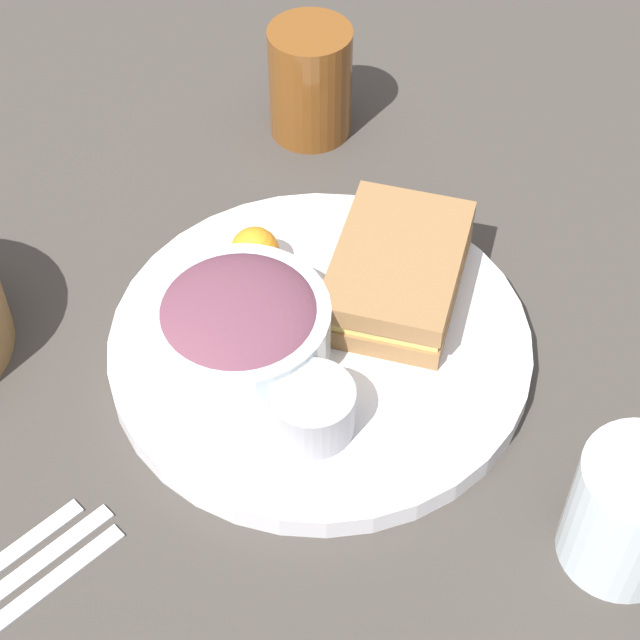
{
  "coord_description": "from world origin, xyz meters",
  "views": [
    {
      "loc": [
        -0.45,
        -0.28,
        0.65
      ],
      "look_at": [
        0.0,
        0.0,
        0.04
      ],
      "focal_mm": 60.0,
      "sensor_mm": 36.0,
      "label": 1
    }
  ],
  "objects_px": {
    "fork": "(16,608)",
    "knife": "(1,590)",
    "plate": "(320,345)",
    "salad_bowl": "(240,324)",
    "dressing_cup": "(312,409)",
    "water_glass": "(631,512)",
    "sandwich": "(397,272)",
    "drink_glass": "(310,82)"
  },
  "relations": [
    {
      "from": "salad_bowl",
      "to": "fork",
      "type": "bearing_deg",
      "value": 178.18
    },
    {
      "from": "salad_bowl",
      "to": "fork",
      "type": "height_order",
      "value": "salad_bowl"
    },
    {
      "from": "sandwich",
      "to": "fork",
      "type": "bearing_deg",
      "value": 167.82
    },
    {
      "from": "dressing_cup",
      "to": "sandwich",
      "type": "bearing_deg",
      "value": 5.4
    },
    {
      "from": "drink_glass",
      "to": "knife",
      "type": "distance_m",
      "value": 0.52
    },
    {
      "from": "plate",
      "to": "drink_glass",
      "type": "relative_size",
      "value": 3.02
    },
    {
      "from": "dressing_cup",
      "to": "knife",
      "type": "height_order",
      "value": "dressing_cup"
    },
    {
      "from": "drink_glass",
      "to": "water_glass",
      "type": "relative_size",
      "value": 1.13
    },
    {
      "from": "sandwich",
      "to": "water_glass",
      "type": "relative_size",
      "value": 1.72
    },
    {
      "from": "drink_glass",
      "to": "dressing_cup",
      "type": "bearing_deg",
      "value": -147.26
    },
    {
      "from": "fork",
      "to": "dressing_cup",
      "type": "bearing_deg",
      "value": 170.71
    },
    {
      "from": "plate",
      "to": "knife",
      "type": "height_order",
      "value": "plate"
    },
    {
      "from": "fork",
      "to": "knife",
      "type": "xyz_separation_m",
      "value": [
        0.0,
        0.02,
        0.0
      ]
    },
    {
      "from": "sandwich",
      "to": "knife",
      "type": "distance_m",
      "value": 0.37
    },
    {
      "from": "drink_glass",
      "to": "fork",
      "type": "distance_m",
      "value": 0.53
    },
    {
      "from": "plate",
      "to": "fork",
      "type": "relative_size",
      "value": 1.95
    },
    {
      "from": "sandwich",
      "to": "knife",
      "type": "xyz_separation_m",
      "value": [
        -0.36,
        0.1,
        -0.04
      ]
    },
    {
      "from": "fork",
      "to": "knife",
      "type": "bearing_deg",
      "value": -90.0
    },
    {
      "from": "drink_glass",
      "to": "fork",
      "type": "bearing_deg",
      "value": -168.8
    },
    {
      "from": "plate",
      "to": "salad_bowl",
      "type": "relative_size",
      "value": 2.38
    },
    {
      "from": "salad_bowl",
      "to": "knife",
      "type": "height_order",
      "value": "salad_bowl"
    },
    {
      "from": "plate",
      "to": "drink_glass",
      "type": "height_order",
      "value": "drink_glass"
    },
    {
      "from": "sandwich",
      "to": "salad_bowl",
      "type": "bearing_deg",
      "value": 148.54
    },
    {
      "from": "salad_bowl",
      "to": "fork",
      "type": "xyz_separation_m",
      "value": [
        -0.25,
        0.01,
        -0.05
      ]
    },
    {
      "from": "salad_bowl",
      "to": "knife",
      "type": "distance_m",
      "value": 0.25
    },
    {
      "from": "water_glass",
      "to": "salad_bowl",
      "type": "bearing_deg",
      "value": 90.69
    },
    {
      "from": "dressing_cup",
      "to": "fork",
      "type": "distance_m",
      "value": 0.24
    },
    {
      "from": "dressing_cup",
      "to": "drink_glass",
      "type": "distance_m",
      "value": 0.36
    },
    {
      "from": "plate",
      "to": "water_glass",
      "type": "bearing_deg",
      "value": -98.24
    },
    {
      "from": "salad_bowl",
      "to": "dressing_cup",
      "type": "distance_m",
      "value": 0.09
    },
    {
      "from": "salad_bowl",
      "to": "dressing_cup",
      "type": "xyz_separation_m",
      "value": [
        -0.03,
        -0.08,
        -0.01
      ]
    },
    {
      "from": "sandwich",
      "to": "dressing_cup",
      "type": "bearing_deg",
      "value": -174.6
    },
    {
      "from": "knife",
      "to": "drink_glass",
      "type": "bearing_deg",
      "value": -156.76
    },
    {
      "from": "plate",
      "to": "sandwich",
      "type": "distance_m",
      "value": 0.08
    },
    {
      "from": "plate",
      "to": "drink_glass",
      "type": "distance_m",
      "value": 0.28
    },
    {
      "from": "plate",
      "to": "knife",
      "type": "relative_size",
      "value": 1.86
    },
    {
      "from": "knife",
      "to": "water_glass",
      "type": "bearing_deg",
      "value": 140.44
    },
    {
      "from": "fork",
      "to": "knife",
      "type": "relative_size",
      "value": 0.95
    },
    {
      "from": "plate",
      "to": "dressing_cup",
      "type": "relative_size",
      "value": 5.26
    },
    {
      "from": "fork",
      "to": "water_glass",
      "type": "bearing_deg",
      "value": 142.42
    },
    {
      "from": "sandwich",
      "to": "salad_bowl",
      "type": "height_order",
      "value": "salad_bowl"
    },
    {
      "from": "dressing_cup",
      "to": "water_glass",
      "type": "distance_m",
      "value": 0.23
    }
  ]
}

